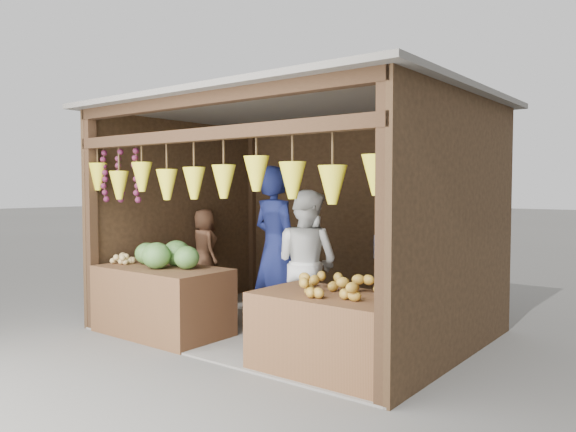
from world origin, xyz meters
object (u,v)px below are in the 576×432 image
at_px(man_standing, 276,249).
at_px(woman_standing, 306,263).
at_px(counter_left, 162,301).
at_px(counter_right, 336,334).
at_px(vendor_seated, 204,248).

height_order(man_standing, woman_standing, man_standing).
distance_m(counter_left, counter_right, 2.33).
bearing_deg(man_standing, woman_standing, -150.38).
bearing_deg(counter_left, man_standing, 42.11).
bearing_deg(man_standing, counter_right, 162.15).
relative_size(man_standing, woman_standing, 1.17).
bearing_deg(woman_standing, man_standing, 16.75).
distance_m(counter_left, vendor_seated, 1.50).
bearing_deg(counter_left, vendor_seated, 116.70).
height_order(counter_left, vendor_seated, vendor_seated).
bearing_deg(counter_left, counter_right, 1.45).
bearing_deg(man_standing, counter_left, 55.43).
bearing_deg(vendor_seated, counter_left, 137.53).
xyz_separation_m(man_standing, woman_standing, (0.36, 0.11, -0.14)).
distance_m(counter_left, woman_standing, 1.71).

